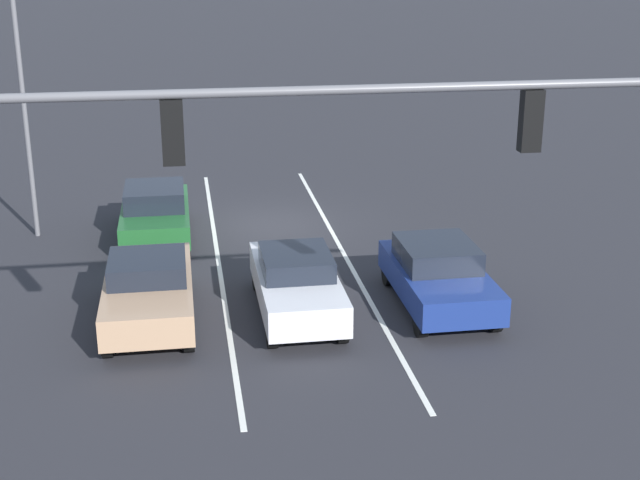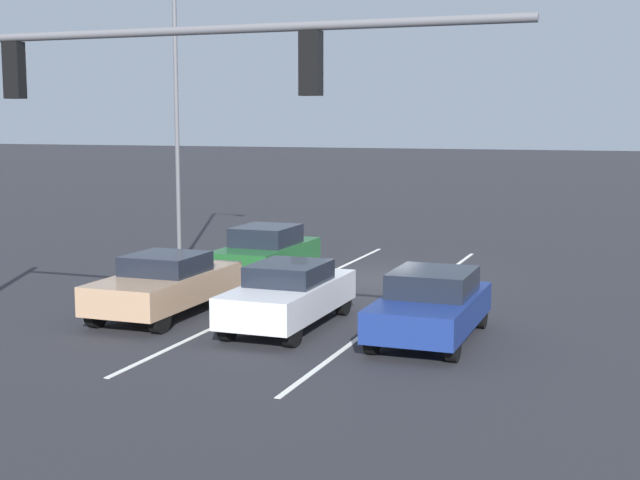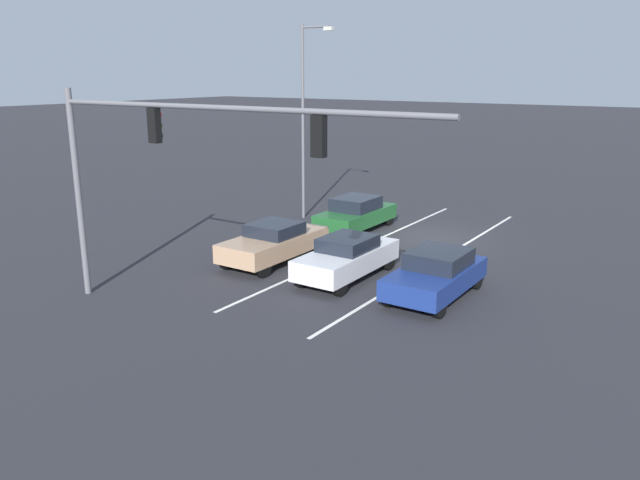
{
  "view_description": "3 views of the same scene",
  "coord_description": "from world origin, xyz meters",
  "px_view_note": "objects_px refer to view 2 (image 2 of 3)",
  "views": [
    {
      "loc": [
        2.56,
        25.46,
        8.21
      ],
      "look_at": [
        -0.44,
        6.72,
        1.76
      ],
      "focal_mm": 50.0,
      "sensor_mm": 36.0,
      "label": 1
    },
    {
      "loc": [
        -7.53,
        25.31,
        4.74
      ],
      "look_at": [
        -0.42,
        6.12,
        1.98
      ],
      "focal_mm": 50.0,
      "sensor_mm": 36.0,
      "label": 2
    },
    {
      "loc": [
        -10.63,
        24.51,
        6.97
      ],
      "look_at": [
        -0.03,
        8.65,
        1.83
      ],
      "focal_mm": 35.0,
      "sensor_mm": 36.0,
      "label": 3
    }
  ],
  "objects_px": {
    "car_navy_leftlane_front": "(431,305)",
    "traffic_signal_gantry": "(26,111)",
    "car_tan_rightlane_front": "(166,284)",
    "street_lamp_right_shoulder": "(181,107)",
    "car_darkgreen_rightlane_second": "(266,251)",
    "car_silver_midlane_front": "(289,294)"
  },
  "relations": [
    {
      "from": "car_navy_leftlane_front",
      "to": "traffic_signal_gantry",
      "type": "distance_m",
      "value": 9.21
    },
    {
      "from": "car_tan_rightlane_front",
      "to": "street_lamp_right_shoulder",
      "type": "xyz_separation_m",
      "value": [
        3.21,
        -6.7,
        4.38
      ]
    },
    {
      "from": "traffic_signal_gantry",
      "to": "car_tan_rightlane_front",
      "type": "bearing_deg",
      "value": -81.15
    },
    {
      "from": "traffic_signal_gantry",
      "to": "street_lamp_right_shoulder",
      "type": "distance_m",
      "value": 13.5
    },
    {
      "from": "car_darkgreen_rightlane_second",
      "to": "car_silver_midlane_front",
      "type": "bearing_deg",
      "value": 118.05
    },
    {
      "from": "car_tan_rightlane_front",
      "to": "traffic_signal_gantry",
      "type": "xyz_separation_m",
      "value": [
        -0.95,
        6.13,
        4.11
      ]
    },
    {
      "from": "car_navy_leftlane_front",
      "to": "car_silver_midlane_front",
      "type": "bearing_deg",
      "value": -0.57
    },
    {
      "from": "car_tan_rightlane_front",
      "to": "car_navy_leftlane_front",
      "type": "distance_m",
      "value": 6.65
    },
    {
      "from": "street_lamp_right_shoulder",
      "to": "car_navy_leftlane_front",
      "type": "bearing_deg",
      "value": 145.09
    },
    {
      "from": "car_silver_midlane_front",
      "to": "car_tan_rightlane_front",
      "type": "xyz_separation_m",
      "value": [
        3.32,
        -0.15,
        0.0
      ]
    },
    {
      "from": "car_tan_rightlane_front",
      "to": "car_darkgreen_rightlane_second",
      "type": "distance_m",
      "value": 5.97
    },
    {
      "from": "car_tan_rightlane_front",
      "to": "car_darkgreen_rightlane_second",
      "type": "xyz_separation_m",
      "value": [
        -0.06,
        -5.97,
        -0.0
      ]
    },
    {
      "from": "car_silver_midlane_front",
      "to": "car_navy_leftlane_front",
      "type": "distance_m",
      "value": 3.33
    },
    {
      "from": "car_tan_rightlane_front",
      "to": "car_silver_midlane_front",
      "type": "bearing_deg",
      "value": 177.47
    },
    {
      "from": "car_tan_rightlane_front",
      "to": "car_darkgreen_rightlane_second",
      "type": "relative_size",
      "value": 1.05
    },
    {
      "from": "car_silver_midlane_front",
      "to": "traffic_signal_gantry",
      "type": "xyz_separation_m",
      "value": [
        2.36,
        5.99,
        4.11
      ]
    },
    {
      "from": "car_tan_rightlane_front",
      "to": "traffic_signal_gantry",
      "type": "relative_size",
      "value": 0.37
    },
    {
      "from": "car_tan_rightlane_front",
      "to": "car_navy_leftlane_front",
      "type": "relative_size",
      "value": 1.1
    },
    {
      "from": "car_tan_rightlane_front",
      "to": "car_darkgreen_rightlane_second",
      "type": "height_order",
      "value": "car_darkgreen_rightlane_second"
    },
    {
      "from": "car_navy_leftlane_front",
      "to": "traffic_signal_gantry",
      "type": "relative_size",
      "value": 0.34
    },
    {
      "from": "car_tan_rightlane_front",
      "to": "traffic_signal_gantry",
      "type": "distance_m",
      "value": 7.44
    },
    {
      "from": "street_lamp_right_shoulder",
      "to": "car_silver_midlane_front",
      "type": "bearing_deg",
      "value": 133.64
    }
  ]
}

